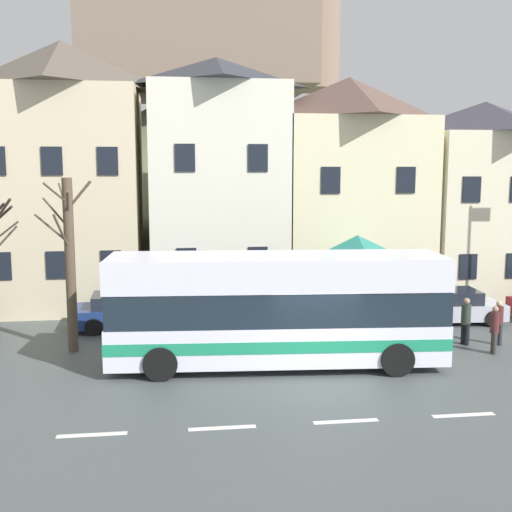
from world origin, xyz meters
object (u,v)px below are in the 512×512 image
at_px(public_bench, 394,307).
at_px(bus_shelter, 357,252).
at_px(townhouse_01, 66,176).
at_px(townhouse_02, 217,182).
at_px(townhouse_04, 481,199).
at_px(townhouse_03, 348,189).
at_px(hilltop_castle, 198,158).
at_px(pedestrian_01, 498,320).
at_px(transit_bus, 277,311).
at_px(pedestrian_00, 466,320).
at_px(pedestrian_02, 495,327).
at_px(parked_car_02, 451,306).
at_px(parked_car_03, 134,311).
at_px(bare_tree_02, 70,262).

bearing_deg(public_bench, bus_shelter, -141.64).
relative_size(townhouse_01, townhouse_02, 1.05).
bearing_deg(townhouse_04, townhouse_03, -178.57).
bearing_deg(hilltop_castle, townhouse_02, -89.48).
bearing_deg(pedestrian_01, transit_bus, -170.78).
relative_size(transit_bus, pedestrian_00, 6.30).
height_order(pedestrian_00, pedestrian_02, pedestrian_00).
bearing_deg(parked_car_02, bus_shelter, -166.05).
relative_size(townhouse_01, hilltop_castle, 0.27).
relative_size(townhouse_01, bus_shelter, 3.17).
relative_size(hilltop_castle, transit_bus, 4.06).
distance_m(parked_car_03, public_bench, 10.44).
relative_size(townhouse_03, bare_tree_02, 1.76).
bearing_deg(townhouse_01, bus_shelter, -28.03).
xyz_separation_m(parked_car_03, pedestrian_01, (12.63, -4.00, 0.19)).
bearing_deg(public_bench, bare_tree_02, -165.76).
xyz_separation_m(townhouse_02, pedestrian_00, (7.98, -8.19, -4.54)).
xyz_separation_m(townhouse_01, hilltop_castle, (6.44, 17.70, 1.04)).
bearing_deg(bare_tree_02, townhouse_04, 23.26).
distance_m(townhouse_01, bus_shelter, 13.17).
bearing_deg(bare_tree_02, parked_car_02, 8.74).
bearing_deg(townhouse_03, bus_shelter, -102.10).
bearing_deg(public_bench, townhouse_04, 38.48).
height_order(transit_bus, pedestrian_02, transit_bus).
distance_m(townhouse_02, bare_tree_02, 9.32).
bearing_deg(pedestrian_00, hilltop_castle, 107.30).
distance_m(townhouse_03, transit_bus, 11.71).
bearing_deg(pedestrian_01, bus_shelter, 149.41).
bearing_deg(parked_car_02, transit_bus, -145.83).
bearing_deg(townhouse_01, pedestrian_02, -32.59).
xyz_separation_m(townhouse_04, hilltop_castle, (-12.97, 17.38, 2.17)).
distance_m(pedestrian_02, public_bench, 5.45).
distance_m(townhouse_03, pedestrian_01, 10.17).
bearing_deg(pedestrian_00, pedestrian_01, -8.29).
height_order(bus_shelter, parked_car_03, bus_shelter).
distance_m(pedestrian_00, pedestrian_01, 1.12).
bearing_deg(parked_car_03, townhouse_03, 24.15).
distance_m(pedestrian_02, bare_tree_02, 14.11).
relative_size(transit_bus, pedestrian_02, 6.47).
bearing_deg(townhouse_02, parked_car_02, -29.58).
xyz_separation_m(hilltop_castle, parked_car_02, (9.06, -23.00, -6.11)).
height_order(townhouse_03, pedestrian_02, townhouse_03).
relative_size(townhouse_03, bus_shelter, 2.82).
bearing_deg(pedestrian_02, public_bench, 106.29).
xyz_separation_m(townhouse_03, bus_shelter, (-1.33, -6.21, -2.09)).
bearing_deg(townhouse_01, townhouse_03, 0.69).
bearing_deg(parked_car_03, townhouse_01, 121.50).
distance_m(transit_bus, public_bench, 8.08).
distance_m(bus_shelter, parked_car_03, 8.75).
height_order(parked_car_02, bare_tree_02, bare_tree_02).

